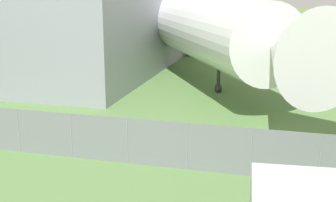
% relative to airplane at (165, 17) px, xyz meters
% --- Properties ---
extents(perimeter_fence, '(56.07, 0.07, 1.98)m').
position_rel_airplane_xyz_m(perimeter_fence, '(5.30, -24.94, -3.06)').
color(perimeter_fence, gray).
rests_on(perimeter_fence, ground).
extents(airplane, '(37.29, 45.20, 13.35)m').
position_rel_airplane_xyz_m(airplane, '(0.00, 0.00, 0.00)').
color(airplane, white).
rests_on(airplane, ground).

